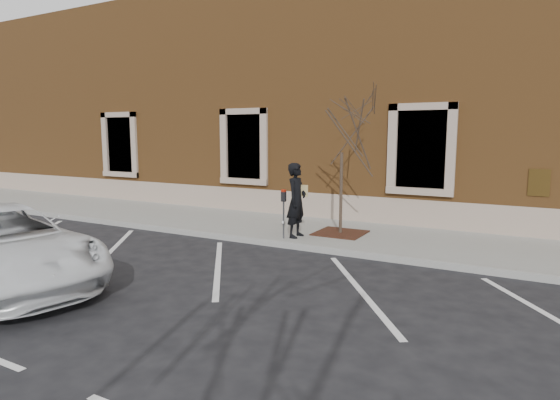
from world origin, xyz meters
The scene contains 9 objects.
ground centered at (0.00, 0.00, 0.00)m, with size 120.00×120.00×0.00m, color #28282B.
sidewalk_near centered at (0.00, 1.75, 0.07)m, with size 40.00×3.50×0.15m, color gray.
curb_near centered at (0.00, -0.05, 0.07)m, with size 40.00×0.12×0.15m, color #9E9E99.
parking_stripes centered at (0.00, -2.20, 0.00)m, with size 28.00×4.40×0.01m, color silver, non-canonical shape.
building_civic centered at (0.00, 7.74, 4.00)m, with size 40.00×8.62×8.00m.
man centered at (0.48, 0.61, 1.12)m, with size 0.71×0.47×1.95m, color black.
parking_meter centered at (0.28, 0.29, 1.04)m, with size 0.12×0.09×1.28m.
tree_grate centered at (1.35, 1.56, 0.17)m, with size 1.27×1.27×0.03m, color #451D16.
sapling centered at (1.35, 1.56, 2.95)m, with size 2.40×2.40×4.00m.
Camera 1 is at (5.89, -10.16, 2.85)m, focal length 30.00 mm.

